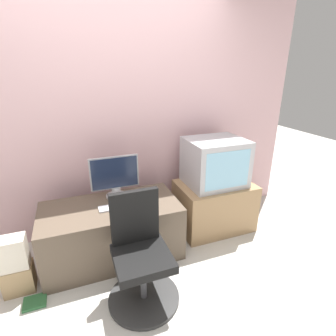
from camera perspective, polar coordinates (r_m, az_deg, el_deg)
The scene contains 12 objects.
ground_plane at distance 2.33m, azimuth -3.27°, elevation -28.69°, with size 12.00×12.00×0.00m, color beige.
wall_back at distance 2.84m, azimuth -12.09°, elevation 10.93°, with size 4.40×0.05×2.60m.
desk at distance 2.70m, azimuth -11.98°, elevation -13.21°, with size 1.29×0.66×0.55m.
side_stand at distance 3.13m, azimuth 9.95°, elevation -8.02°, with size 0.84×0.57×0.55m.
main_monitor at distance 2.64m, azimuth -11.46°, elevation -1.99°, with size 0.48×0.21×0.43m.
keyboard at distance 2.52m, azimuth -10.71°, elevation -8.19°, with size 0.37×0.11×0.01m.
mouse at distance 2.58m, azimuth -5.45°, elevation -7.11°, with size 0.06×0.03×0.02m.
crt_tv at distance 2.92m, azimuth 10.16°, elevation 1.28°, with size 0.62×0.53×0.51m.
office_chair at distance 2.20m, azimuth -5.93°, elevation -19.33°, with size 0.58×0.58×0.90m.
cardboard_box_lower at distance 2.69m, azimuth -29.70°, elevation -20.15°, with size 0.24×0.17×0.25m.
cardboard_box_upper at distance 2.54m, azimuth -30.79°, elevation -15.64°, with size 0.22×0.16×0.27m.
book at distance 2.60m, azimuth -27.00°, elevation -24.58°, with size 0.17×0.14×0.02m.
Camera 1 is at (-0.42, -1.45, 1.78)m, focal length 28.00 mm.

